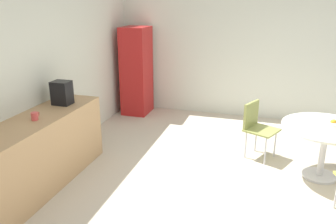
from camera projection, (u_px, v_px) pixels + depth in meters
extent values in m
plane|color=beige|center=(257.00, 196.00, 4.15)|extent=(6.00, 6.00, 0.00)
cube|color=silver|center=(33.00, 75.00, 4.54)|extent=(6.00, 0.10, 2.60)
cube|color=silver|center=(270.00, 52.00, 6.45)|extent=(0.10, 6.00, 2.60)
cube|color=tan|center=(33.00, 157.00, 4.14)|extent=(2.39, 0.60, 0.90)
cube|color=#B21E1E|center=(137.00, 71.00, 6.87)|extent=(0.60, 0.50, 1.74)
cylinder|color=silver|center=(319.00, 175.00, 4.58)|extent=(0.44, 0.44, 0.03)
cylinder|color=silver|center=(323.00, 151.00, 4.47)|extent=(0.08, 0.08, 0.69)
cylinder|color=white|center=(327.00, 127.00, 4.36)|extent=(1.11, 1.11, 0.03)
cylinder|color=silver|center=(275.00, 144.00, 5.08)|extent=(0.02, 0.02, 0.42)
cylinder|color=silver|center=(265.00, 151.00, 4.86)|extent=(0.02, 0.02, 0.42)
cylinder|color=silver|center=(256.00, 138.00, 5.28)|extent=(0.02, 0.02, 0.42)
cylinder|color=silver|center=(246.00, 145.00, 5.06)|extent=(0.02, 0.02, 0.42)
cube|color=#8C934C|center=(262.00, 130.00, 5.00)|extent=(0.56, 0.56, 0.03)
cube|color=#8C934C|center=(251.00, 114.00, 5.05)|extent=(0.36, 0.20, 0.38)
cylinder|color=silver|center=(334.00, 125.00, 4.31)|extent=(0.25, 0.25, 0.07)
sphere|color=orange|center=(333.00, 122.00, 4.29)|extent=(0.07, 0.07, 0.07)
sphere|color=#66B233|center=(334.00, 122.00, 4.29)|extent=(0.07, 0.07, 0.07)
cylinder|color=#338C59|center=(64.00, 97.00, 4.80)|extent=(0.08, 0.08, 0.09)
torus|color=#338C59|center=(67.00, 96.00, 4.85)|extent=(0.06, 0.01, 0.06)
cylinder|color=#D84C4C|center=(34.00, 116.00, 4.05)|extent=(0.08, 0.08, 0.09)
torus|color=#D84C4C|center=(38.00, 114.00, 4.10)|extent=(0.06, 0.01, 0.06)
cube|color=black|center=(62.00, 93.00, 4.61)|extent=(0.20, 0.24, 0.32)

